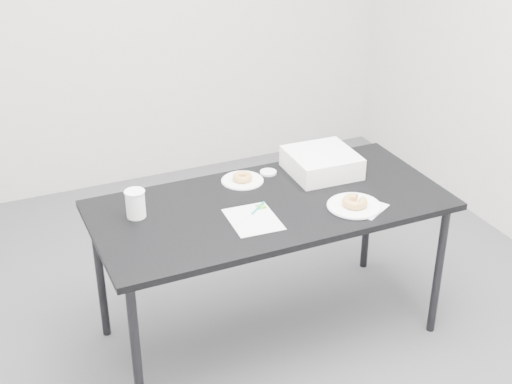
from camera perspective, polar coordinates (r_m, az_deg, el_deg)
name	(u,v)px	position (r m, az deg, el deg)	size (l,w,h in m)	color
floor	(232,338)	(3.75, -1.97, -11.57)	(4.00, 4.00, 0.00)	#49494E
table	(271,213)	(3.39, 1.17, -1.69)	(1.68, 0.79, 0.77)	black
scorecard	(253,219)	(3.22, -0.23, -2.20)	(0.21, 0.27, 0.00)	white
logo_patch	(261,207)	(3.32, 0.40, -1.18)	(0.04, 0.04, 0.00)	green
pen	(258,208)	(3.30, 0.16, -1.28)	(0.01, 0.01, 0.13)	#0C897B
napkin	(364,207)	(3.35, 8.62, -1.20)	(0.18, 0.18, 0.00)	white
plate_near	(354,206)	(3.35, 7.87, -1.12)	(0.25, 0.25, 0.01)	white
donut_near	(355,202)	(3.34, 7.89, -0.76)	(0.12, 0.12, 0.04)	#D68A43
plate_far	(242,181)	(3.56, -1.10, 0.92)	(0.21, 0.21, 0.01)	white
donut_far	(242,177)	(3.55, -1.10, 1.20)	(0.10, 0.10, 0.03)	#D68A43
coffee_cup	(135,204)	(3.26, -9.62, -0.93)	(0.09, 0.09, 0.13)	white
cup_lid	(268,172)	(3.64, 0.99, 1.58)	(0.08, 0.08, 0.01)	white
bakery_box	(322,163)	(3.64, 5.27, 2.36)	(0.33, 0.33, 0.11)	white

